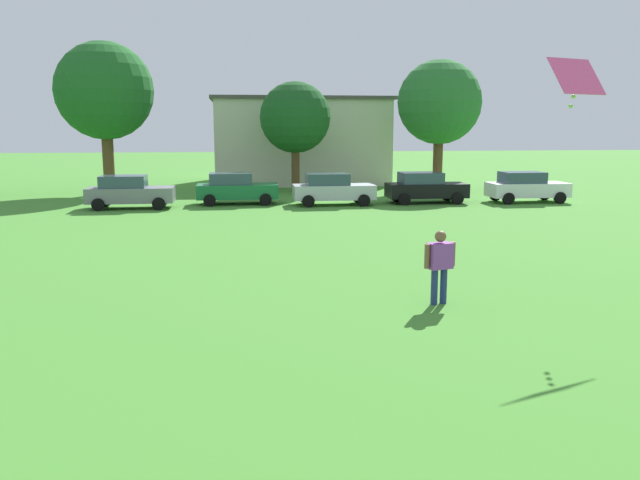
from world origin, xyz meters
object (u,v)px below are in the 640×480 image
at_px(parked_car_green_1, 236,188).
at_px(tree_left, 105,91).
at_px(parked_car_gray_0, 129,192).
at_px(parked_car_black_3, 425,187).
at_px(adult_bystander, 440,261).
at_px(parked_car_white_4, 526,187).
at_px(tree_right, 295,118).
at_px(parked_car_silver_2, 332,189).
at_px(tree_far_right, 440,103).
at_px(kite, 576,78).

xyz_separation_m(parked_car_green_1, tree_left, (-7.84, 6.84, 5.39)).
bearing_deg(parked_car_gray_0, parked_car_green_1, 12.20).
xyz_separation_m(parked_car_green_1, parked_car_black_3, (10.24, -0.81, 0.00)).
height_order(adult_bystander, parked_car_white_4, adult_bystander).
bearing_deg(parked_car_green_1, tree_right, 58.02).
height_order(adult_bystander, parked_car_silver_2, adult_bystander).
relative_size(parked_car_white_4, tree_far_right, 0.52).
relative_size(parked_car_green_1, tree_right, 0.62).
bearing_deg(tree_left, parked_car_green_1, -41.10).
xyz_separation_m(parked_car_silver_2, parked_car_white_4, (10.78, -0.15, 0.00)).
bearing_deg(kite, parked_car_silver_2, 98.64).
distance_m(kite, tree_left, 31.43).
relative_size(parked_car_green_1, tree_left, 0.46).
relative_size(parked_car_silver_2, tree_right, 0.62).
distance_m(parked_car_gray_0, tree_far_right, 20.31).
bearing_deg(tree_far_right, parked_car_green_1, -155.70).
height_order(kite, tree_right, tree_right).
bearing_deg(tree_left, parked_car_gray_0, -73.00).
xyz_separation_m(tree_left, tree_right, (11.62, -0.78, -1.58)).
distance_m(kite, parked_car_silver_2, 19.97).
relative_size(parked_car_gray_0, parked_car_black_3, 1.00).
bearing_deg(kite, parked_car_green_1, 111.56).
height_order(adult_bystander, kite, kite).
height_order(parked_car_silver_2, tree_right, tree_right).
xyz_separation_m(parked_car_green_1, parked_car_silver_2, (5.09, -1.02, 0.00)).
bearing_deg(parked_car_silver_2, tree_left, 148.71).
relative_size(kite, parked_car_white_4, 0.35).
bearing_deg(parked_car_gray_0, adult_bystander, -62.61).
distance_m(parked_car_green_1, tree_far_right, 15.08).
distance_m(adult_bystander, parked_car_white_4, 22.47).
height_order(kite, tree_left, tree_left).
relative_size(adult_bystander, tree_far_right, 0.21).
bearing_deg(tree_far_right, kite, -100.88).
relative_size(parked_car_white_4, tree_left, 0.46).
height_order(kite, tree_far_right, tree_far_right).
relative_size(parked_car_black_3, tree_left, 0.46).
bearing_deg(tree_far_right, tree_left, 177.38).
xyz_separation_m(parked_car_black_3, tree_far_right, (2.80, 6.69, 4.78)).
distance_m(adult_bystander, kite, 5.36).
bearing_deg(parked_car_green_1, parked_car_white_4, -4.21).
bearing_deg(parked_car_gray_0, tree_right, 38.21).
bearing_deg(parked_car_gray_0, kite, -54.95).
relative_size(adult_bystander, parked_car_silver_2, 0.41).
bearing_deg(tree_left, tree_right, -3.86).
distance_m(adult_bystander, parked_car_silver_2, 19.66).
distance_m(parked_car_green_1, tree_left, 11.72).
xyz_separation_m(adult_bystander, parked_car_silver_2, (0.37, 19.66, -0.18)).
bearing_deg(adult_bystander, parked_car_white_4, 43.61).
bearing_deg(tree_right, parked_car_white_4, -30.88).
height_order(kite, parked_car_white_4, kite).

